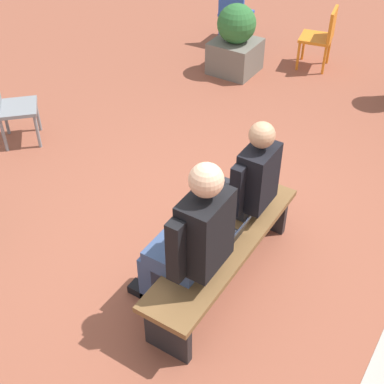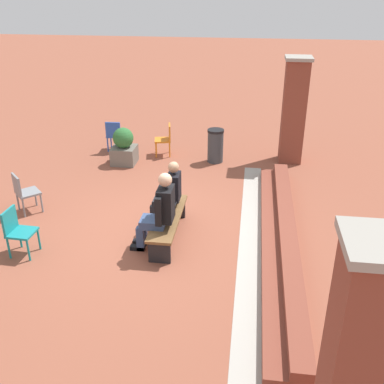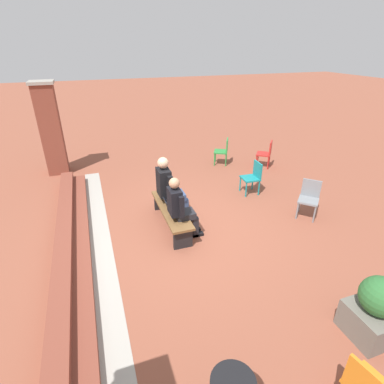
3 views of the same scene
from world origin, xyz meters
name	(u,v)px [view 1 (image 1 of 3)]	position (x,y,z in m)	size (l,w,h in m)	color
ground_plane	(217,257)	(0.00, 0.00, 0.00)	(60.00, 60.00, 0.00)	brown
bench	(224,251)	(0.21, 0.18, 0.35)	(1.80, 0.44, 0.45)	brown
person_student	(245,184)	(-0.23, 0.11, 0.71)	(0.53, 0.67, 1.32)	#232328
person_adult	(191,238)	(0.59, 0.11, 0.76)	(0.60, 0.76, 1.44)	#384C75
laptop	(226,238)	(0.21, 0.19, 0.50)	(0.32, 0.29, 0.21)	black
plastic_chair_far_right	(234,11)	(-4.09, -2.10, 0.48)	(0.44, 0.44, 0.84)	#2D56B7
plastic_chair_near_bench_right	(9,104)	(-0.37, -2.85, 0.48)	(0.59, 0.59, 0.84)	gray
plastic_chair_foreground	(322,35)	(-3.97, -0.67, 0.48)	(0.49, 0.49, 0.84)	orange
planter	(236,41)	(-3.23, -1.60, 0.44)	(0.60, 0.60, 0.94)	#6B665B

